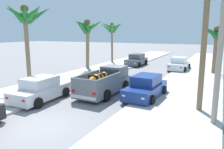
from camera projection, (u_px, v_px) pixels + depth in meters
name	position (u px, v px, depth m)	size (l,w,h in m)	color
ground_plane	(40.00, 127.00, 10.09)	(160.00, 160.00, 0.00)	slate
sidewalk_left	(89.00, 74.00, 22.84)	(5.04, 60.00, 0.12)	#B2AFA8
sidewalk_right	(190.00, 84.00, 18.36)	(5.04, 60.00, 0.12)	#B2AFA8
curb_left	(98.00, 75.00, 22.34)	(0.16, 60.00, 0.10)	silver
curb_right	(176.00, 83.00, 18.85)	(0.16, 60.00, 0.10)	silver
pickup_truck	(105.00, 82.00, 15.57)	(2.25, 5.23, 1.80)	slate
car_left_near	(146.00, 87.00, 14.50)	(2.14, 4.31, 1.54)	navy
car_right_near	(41.00, 90.00, 13.96)	(2.14, 4.31, 1.54)	silver
car_left_mid	(137.00, 60.00, 29.05)	(2.06, 4.27, 1.54)	#474C56
car_right_mid	(179.00, 64.00, 25.25)	(2.15, 4.31, 1.54)	silver
palm_tree_left_fore	(112.00, 28.00, 30.51)	(3.87, 3.47, 5.84)	#846B4C
palm_tree_right_fore	(88.00, 29.00, 25.83)	(3.76, 4.09, 5.91)	#846B4C
palm_tree_right_mid	(217.00, 35.00, 22.23)	(3.31, 3.81, 5.06)	brown
palm_tree_right_back	(27.00, 18.00, 16.93)	(3.96, 3.60, 6.51)	#846B4C
utility_pole	(222.00, 27.00, 9.42)	(1.80, 0.26, 8.65)	#9E9384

